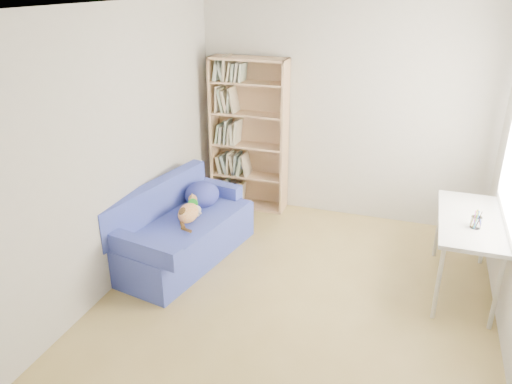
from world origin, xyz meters
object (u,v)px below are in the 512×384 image
at_px(sofa, 181,230).
at_px(desk, 470,226).
at_px(pen_cup, 476,221).
at_px(bookshelf, 249,141).

distance_m(sofa, desk, 2.86).
bearing_deg(sofa, pen_cup, 13.25).
distance_m(sofa, pen_cup, 2.89).
xyz_separation_m(sofa, pen_cup, (2.84, 0.13, 0.50)).
bearing_deg(desk, sofa, -173.76).
relative_size(sofa, pen_cup, 10.19).
relative_size(sofa, desk, 1.46).
distance_m(bookshelf, pen_cup, 2.92).
distance_m(bookshelf, desk, 2.83).
height_order(bookshelf, pen_cup, bookshelf).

